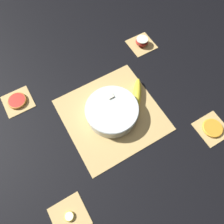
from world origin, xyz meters
TOP-DOWN VIEW (x-y plane):
  - ground_plane at (0.00, 0.00)m, footprint 6.00×6.00m
  - bamboo_mat_center at (0.00, 0.00)m, footprint 0.43×0.42m
  - coaster_mat_near_left at (-0.35, -0.29)m, footprint 0.13×0.13m
  - coaster_mat_near_right at (0.35, -0.29)m, footprint 0.13×0.13m
  - coaster_mat_far_left at (-0.35, 0.29)m, footprint 0.13×0.13m
  - coaster_mat_far_right at (0.35, 0.29)m, footprint 0.13×0.13m
  - fruit_salad_bowl at (0.00, -0.00)m, footprint 0.24×0.24m
  - whole_banana at (-0.15, -0.02)m, footprint 0.14×0.17m
  - apple_half at (-0.35, -0.29)m, footprint 0.07×0.07m
  - orange_slice_whole at (-0.35, 0.29)m, footprint 0.09×0.09m
  - banana_coin_single at (0.35, 0.29)m, footprint 0.04×0.04m
  - grapefruit_slice at (0.35, -0.29)m, footprint 0.09×0.09m

SIDE VIEW (x-z plane):
  - ground_plane at x=0.00m, z-range 0.00..0.00m
  - coaster_mat_near_right at x=0.35m, z-range 0.00..0.01m
  - coaster_mat_far_right at x=0.35m, z-range 0.00..0.01m
  - coaster_mat_near_left at x=-0.35m, z-range 0.00..0.01m
  - coaster_mat_far_left at x=-0.35m, z-range 0.00..0.01m
  - bamboo_mat_center at x=0.00m, z-range 0.00..0.01m
  - banana_coin_single at x=0.35m, z-range 0.01..0.01m
  - orange_slice_whole at x=-0.35m, z-range 0.01..0.02m
  - grapefruit_slice at x=0.35m, z-range 0.01..0.02m
  - whole_banana at x=-0.15m, z-range 0.01..0.04m
  - apple_half at x=-0.35m, z-range 0.01..0.04m
  - fruit_salad_bowl at x=0.00m, z-range 0.01..0.08m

